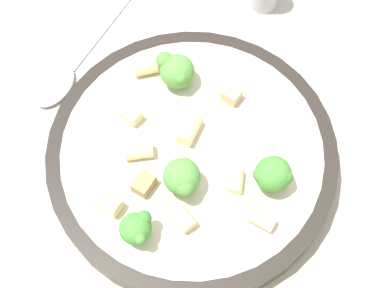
{
  "coord_description": "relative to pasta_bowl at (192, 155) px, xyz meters",
  "views": [
    {
      "loc": [
        0.17,
        0.15,
        0.5
      ],
      "look_at": [
        0.0,
        0.0,
        0.04
      ],
      "focal_mm": 50.0,
      "sensor_mm": 36.0,
      "label": 1
    }
  ],
  "objects": [
    {
      "name": "ground_plane",
      "position": [
        0.0,
        0.0,
        -0.02
      ],
      "size": [
        2.0,
        2.0,
        0.0
      ],
      "primitive_type": "plane",
      "color": "#BCB29E"
    },
    {
      "name": "pasta_bowl",
      "position": [
        0.0,
        0.0,
        0.0
      ],
      "size": [
        0.28,
        0.28,
        0.03
      ],
      "color": "#28231E",
      "rests_on": "ground_plane"
    },
    {
      "name": "broccoli_floret_0",
      "position": [
        -0.05,
        -0.06,
        0.03
      ],
      "size": [
        0.03,
        0.04,
        0.04
      ],
      "color": "#84AD60",
      "rests_on": "pasta_bowl"
    },
    {
      "name": "broccoli_floret_1",
      "position": [
        -0.02,
        0.08,
        0.04
      ],
      "size": [
        0.03,
        0.03,
        0.04
      ],
      "color": "#9EC175",
      "rests_on": "pasta_bowl"
    },
    {
      "name": "broccoli_floret_2",
      "position": [
        0.03,
        0.02,
        0.04
      ],
      "size": [
        0.03,
        0.04,
        0.04
      ],
      "color": "#93B766",
      "rests_on": "pasta_bowl"
    },
    {
      "name": "broccoli_floret_3",
      "position": [
        0.1,
        0.02,
        0.03
      ],
      "size": [
        0.03,
        0.03,
        0.03
      ],
      "color": "#93B766",
      "rests_on": "pasta_bowl"
    },
    {
      "name": "rigatoni_0",
      "position": [
        0.04,
        -0.03,
        0.02
      ],
      "size": [
        0.03,
        0.03,
        0.02
      ],
      "primitive_type": "cylinder",
      "rotation": [
        1.57,
        0.0,
        0.86
      ],
      "color": "beige",
      "rests_on": "pasta_bowl"
    },
    {
      "name": "rigatoni_1",
      "position": [
        0.06,
        0.04,
        0.02
      ],
      "size": [
        0.02,
        0.02,
        0.02
      ],
      "primitive_type": "cylinder",
      "rotation": [
        1.57,
        0.0,
        2.95
      ],
      "color": "beige",
      "rests_on": "pasta_bowl"
    },
    {
      "name": "rigatoni_2",
      "position": [
        -0.01,
        -0.01,
        0.02
      ],
      "size": [
        0.03,
        0.03,
        0.02
      ],
      "primitive_type": "cylinder",
      "rotation": [
        1.57,
        0.0,
        1.89
      ],
      "color": "beige",
      "rests_on": "pasta_bowl"
    },
    {
      "name": "rigatoni_3",
      "position": [
        -0.04,
        -0.09,
        0.02
      ],
      "size": [
        0.03,
        0.03,
        0.02
      ],
      "primitive_type": "cylinder",
      "rotation": [
        1.57,
        0.0,
        0.96
      ],
      "color": "beige",
      "rests_on": "pasta_bowl"
    },
    {
      "name": "rigatoni_4",
      "position": [
        0.0,
        0.05,
        0.02
      ],
      "size": [
        0.03,
        0.02,
        0.01
      ],
      "primitive_type": "cylinder",
      "rotation": [
        1.57,
        0.0,
        2.15
      ],
      "color": "beige",
      "rests_on": "pasta_bowl"
    },
    {
      "name": "rigatoni_5",
      "position": [
        0.09,
        -0.02,
        0.02
      ],
      "size": [
        0.02,
        0.03,
        0.02
      ],
      "primitive_type": "cylinder",
      "rotation": [
        1.57,
        0.0,
        0.17
      ],
      "color": "beige",
      "rests_on": "pasta_bowl"
    },
    {
      "name": "rigatoni_6",
      "position": [
        0.01,
        0.1,
        0.02
      ],
      "size": [
        0.02,
        0.03,
        0.01
      ],
      "primitive_type": "cylinder",
      "rotation": [
        1.57,
        0.0,
        0.21
      ],
      "color": "beige",
      "rests_on": "pasta_bowl"
    },
    {
      "name": "rigatoni_7",
      "position": [
        0.01,
        -0.07,
        0.02
      ],
      "size": [
        0.02,
        0.02,
        0.02
      ],
      "primitive_type": "cylinder",
      "rotation": [
        1.57,
        0.0,
        0.02
      ],
      "color": "beige",
      "rests_on": "pasta_bowl"
    },
    {
      "name": "chicken_chunk_0",
      "position": [
        -0.07,
        -0.01,
        0.02
      ],
      "size": [
        0.02,
        0.02,
        0.01
      ],
      "primitive_type": "cube",
      "rotation": [
        0.0,
        0.0,
        1.67
      ],
      "color": "tan",
      "rests_on": "pasta_bowl"
    },
    {
      "name": "chicken_chunk_1",
      "position": [
        0.06,
        -0.01,
        0.02
      ],
      "size": [
        0.02,
        0.02,
        0.01
      ],
      "primitive_type": "cube",
      "rotation": [
        0.0,
        0.0,
        0.17
      ],
      "color": "#A87A4C",
      "rests_on": "pasta_bowl"
    },
    {
      "name": "spoon",
      "position": [
        0.01,
        -0.18,
        -0.02
      ],
      "size": [
        0.18,
        0.06,
        0.01
      ],
      "color": "silver",
      "rests_on": "ground_plane"
    }
  ]
}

